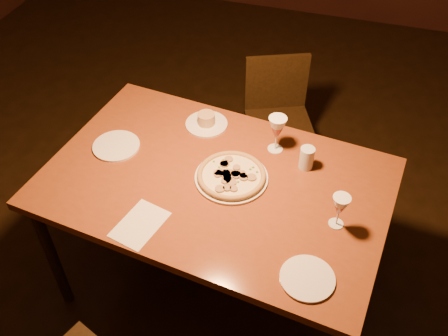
% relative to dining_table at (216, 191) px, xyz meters
% --- Properties ---
extents(floor, '(7.00, 7.00, 0.00)m').
position_rel_dining_table_xyz_m(floor, '(-0.02, -0.16, -0.74)').
color(floor, black).
rests_on(floor, ground).
extents(dining_table, '(1.62, 1.15, 0.81)m').
position_rel_dining_table_xyz_m(dining_table, '(0.00, 0.00, 0.00)').
color(dining_table, brown).
rests_on(dining_table, floor).
extents(chair_far, '(0.52, 0.52, 0.82)m').
position_rel_dining_table_xyz_m(chair_far, '(0.09, 0.99, -0.28)').
color(chair_far, black).
rests_on(chair_far, floor).
extents(pizza_plate, '(0.33, 0.33, 0.04)m').
position_rel_dining_table_xyz_m(pizza_plate, '(0.07, 0.03, 0.09)').
color(pizza_plate, white).
rests_on(pizza_plate, dining_table).
extents(ramekin_saucer, '(0.21, 0.21, 0.07)m').
position_rel_dining_table_xyz_m(ramekin_saucer, '(-0.16, 0.36, 0.09)').
color(ramekin_saucer, white).
rests_on(ramekin_saucer, dining_table).
extents(wine_glass_far, '(0.08, 0.08, 0.19)m').
position_rel_dining_table_xyz_m(wine_glass_far, '(0.21, 0.28, 0.17)').
color(wine_glass_far, '#A94B46').
rests_on(wine_glass_far, dining_table).
extents(wine_glass_right, '(0.07, 0.07, 0.16)m').
position_rel_dining_table_xyz_m(wine_glass_right, '(0.55, -0.09, 0.15)').
color(wine_glass_right, '#A94B46').
rests_on(wine_glass_right, dining_table).
extents(water_tumbler, '(0.07, 0.07, 0.11)m').
position_rel_dining_table_xyz_m(water_tumbler, '(0.37, 0.20, 0.13)').
color(water_tumbler, silver).
rests_on(water_tumbler, dining_table).
extents(side_plate_left, '(0.22, 0.22, 0.01)m').
position_rel_dining_table_xyz_m(side_plate_left, '(-0.52, 0.07, 0.08)').
color(side_plate_left, white).
rests_on(side_plate_left, dining_table).
extents(side_plate_near, '(0.21, 0.21, 0.01)m').
position_rel_dining_table_xyz_m(side_plate_near, '(0.49, -0.39, 0.08)').
color(side_plate_near, white).
rests_on(side_plate_near, dining_table).
extents(menu_card, '(0.21, 0.26, 0.00)m').
position_rel_dining_table_xyz_m(menu_card, '(-0.22, -0.34, 0.07)').
color(menu_card, silver).
rests_on(menu_card, dining_table).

